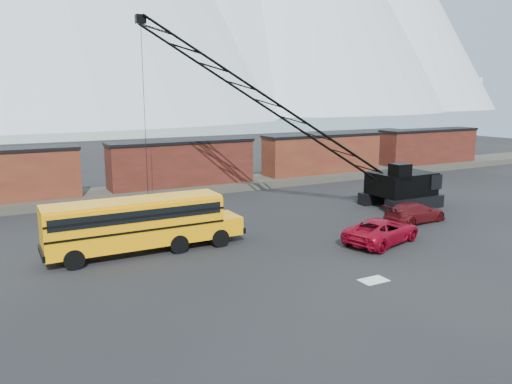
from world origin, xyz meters
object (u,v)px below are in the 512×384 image
maroon_suv (415,212)px  crawler_crane (273,106)px  school_bus (141,223)px  red_pickup (382,231)px

maroon_suv → crawler_crane: bearing=40.9°
school_bus → red_pickup: (13.64, -5.16, -1.01)m
school_bus → red_pickup: bearing=-20.7°
school_bus → crawler_crane: (11.75, 5.17, 6.41)m
red_pickup → school_bus: bearing=53.1°
red_pickup → maroon_suv: 6.23m
maroon_suv → crawler_crane: (-7.49, 7.60, 7.47)m
red_pickup → crawler_crane: size_ratio=0.25×
crawler_crane → maroon_suv: bearing=-45.4°
school_bus → maroon_suv: school_bus is taller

